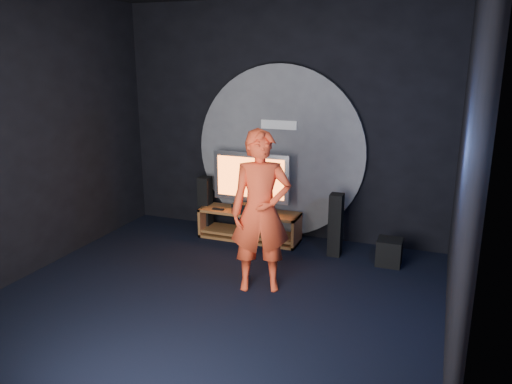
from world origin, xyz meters
TOP-DOWN VIEW (x-y plane):
  - floor at (0.00, 0.00)m, footprint 5.00×5.00m
  - back_wall at (0.00, 2.50)m, footprint 5.00×0.04m
  - front_wall at (0.00, -2.50)m, footprint 5.00×0.04m
  - left_wall at (-2.50, 0.00)m, footprint 0.04×5.00m
  - right_wall at (2.50, 0.00)m, footprint 0.04×5.00m
  - wall_disc_panel at (0.00, 2.44)m, footprint 2.60×0.11m
  - media_console at (-0.33, 2.05)m, footprint 1.53×0.45m
  - tv at (-0.34, 2.12)m, footprint 1.19×0.22m
  - center_speaker at (-0.34, 1.90)m, footprint 0.40×0.15m
  - remote at (-0.80, 1.93)m, footprint 0.18×0.05m
  - tower_speaker_left at (-1.12, 2.13)m, footprint 0.18×0.20m
  - tower_speaker_right at (1.01, 1.90)m, footprint 0.18×0.20m
  - subwoofer at (1.76, 1.83)m, footprint 0.32×0.32m
  - player at (0.40, 0.57)m, footprint 0.82×0.68m

SIDE VIEW (x-z plane):
  - floor at x=0.00m, z-range 0.00..0.00m
  - subwoofer at x=1.76m, z-range 0.00..0.35m
  - media_console at x=-0.33m, z-range -0.03..0.42m
  - tower_speaker_left at x=-1.12m, z-range 0.00..0.89m
  - tower_speaker_right at x=1.01m, z-range 0.00..0.89m
  - remote at x=-0.80m, z-range 0.45..0.47m
  - center_speaker at x=-0.34m, z-range 0.45..0.60m
  - tv at x=-0.34m, z-range 0.49..1.36m
  - player at x=0.40m, z-range 0.00..1.92m
  - wall_disc_panel at x=0.00m, z-range 0.00..2.60m
  - back_wall at x=0.00m, z-range 0.00..3.50m
  - front_wall at x=0.00m, z-range 0.00..3.50m
  - left_wall at x=-2.50m, z-range 0.00..3.50m
  - right_wall at x=2.50m, z-range 0.00..3.50m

